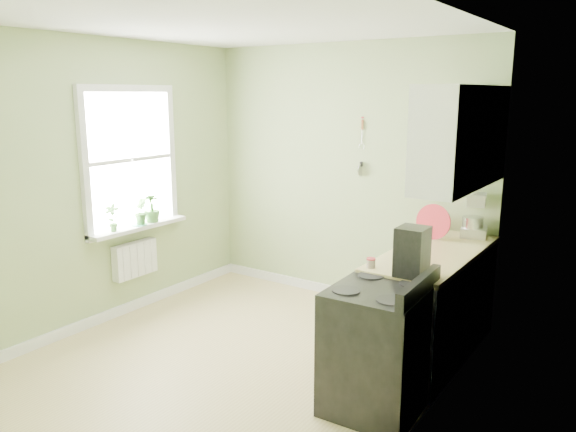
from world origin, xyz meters
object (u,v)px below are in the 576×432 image
Objects in this scene: stove at (378,347)px; kettle at (438,222)px; coffee_maker at (412,253)px; stand_mixer at (476,215)px.

kettle reaches higher than stove.
stand_mixer is at bearing 88.58° from coffee_maker.
stand_mixer is 2.59× the size of kettle.
coffee_maker is (-0.04, -1.44, -0.02)m from stand_mixer.
stove is 5.93× the size of kettle.
stove is at bearing -94.06° from stand_mixer.
coffee_maker is (0.30, -1.42, 0.08)m from kettle.
stand_mixer reaches higher than coffee_maker.
kettle is at bearing 97.08° from stove.
stand_mixer reaches higher than stove.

